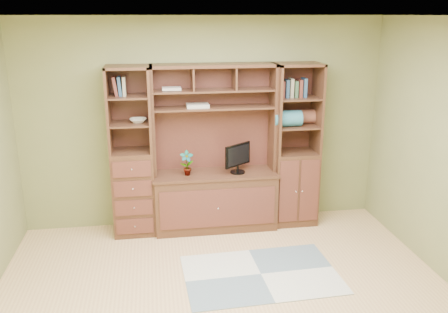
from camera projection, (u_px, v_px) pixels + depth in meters
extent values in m
cube|color=tan|center=(229.00, 307.00, 4.40)|extent=(4.60, 4.10, 0.04)
cube|color=white|center=(231.00, 16.00, 3.65)|extent=(4.60, 4.10, 0.04)
cube|color=olive|center=(204.00, 123.00, 5.92)|extent=(4.50, 0.04, 2.60)
cube|color=#452718|center=(215.00, 150.00, 5.76)|extent=(1.54, 0.53, 2.05)
cube|color=#452718|center=(132.00, 153.00, 5.66)|extent=(0.50, 0.45, 2.05)
cube|color=#452718|center=(295.00, 146.00, 5.95)|extent=(0.55, 0.45, 2.05)
cube|color=#9DA3A3|center=(261.00, 274.00, 4.95)|extent=(1.63, 1.12, 0.01)
cube|color=black|center=(238.00, 153.00, 5.78)|extent=(0.44, 0.39, 0.51)
imported|color=#B4563C|center=(187.00, 163.00, 5.72)|extent=(0.16, 0.11, 0.31)
cube|color=#B7A99B|center=(198.00, 106.00, 5.66)|extent=(0.27, 0.20, 0.04)
imported|color=silver|center=(138.00, 120.00, 5.56)|extent=(0.20, 0.20, 0.05)
cube|color=#2D6877|center=(287.00, 118.00, 5.78)|extent=(0.34, 0.20, 0.20)
cube|color=brown|center=(304.00, 117.00, 5.94)|extent=(0.32, 0.18, 0.18)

